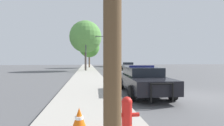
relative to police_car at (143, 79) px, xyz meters
The scene contains 11 objects.
ground_plane 2.57m from the police_car, 25.07° to the right, with size 110.00×110.00×0.00m, color #565659.
sidewalk_left 3.13m from the police_car, 160.06° to the right, with size 3.00×110.00×0.13m.
police_car is the anchor object (origin of this frame).
fire_hydrant 5.42m from the police_car, 111.94° to the right, with size 0.58×0.25×0.83m.
traffic_light 18.18m from the police_car, 94.58° to the left, with size 4.21×0.35×5.40m.
car_background_distant 38.14m from the police_car, 84.10° to the left, with size 2.14×4.07×1.46m.
car_background_oncoming 21.19m from the police_car, 78.54° to the left, with size 2.24×4.48×1.35m.
box_truck 37.02m from the police_car, 84.07° to the left, with size 2.76×6.97×3.06m.
tree_sidewalk_far 29.83m from the police_car, 94.63° to the left, with size 4.45×4.45×6.64m.
tree_sidewalk_mid 20.68m from the police_car, 98.91° to the left, with size 5.21×5.21×8.03m.
traffic_cone 5.65m from the police_car, 123.62° to the right, with size 0.37×0.37×0.52m.
Camera 1 is at (-5.16, -7.88, 1.81)m, focal length 28.00 mm.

